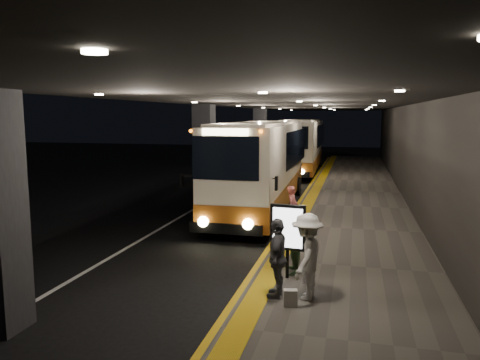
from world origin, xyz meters
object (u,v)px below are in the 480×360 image
at_px(passenger_boarding, 292,208).
at_px(bag_polka, 309,276).
at_px(passenger_waiting_white, 307,256).
at_px(info_sign, 288,229).
at_px(passenger_waiting_green, 290,241).
at_px(passenger_waiting_grey, 278,258).
at_px(bag_plain, 290,298).
at_px(coach_second, 301,148).
at_px(stanchion_post, 284,225).
at_px(coach_main, 262,169).

distance_m(passenger_boarding, bag_polka, 5.02).
xyz_separation_m(passenger_waiting_white, info_sign, (-0.56, 1.12, 0.28)).
bearing_deg(passenger_waiting_green, passenger_waiting_grey, -17.68).
bearing_deg(bag_plain, info_sign, 100.41).
height_order(coach_second, bag_plain, coach_second).
relative_size(passenger_waiting_white, stanchion_post, 1.66).
bearing_deg(stanchion_post, coach_second, 94.97).
bearing_deg(bag_plain, coach_main, 104.43).
relative_size(coach_main, bag_polka, 33.32).
bearing_deg(bag_plain, passenger_waiting_grey, 127.65).
bearing_deg(info_sign, bag_plain, -73.04).
xyz_separation_m(passenger_boarding, bag_plain, (0.80, -6.24, -0.58)).
distance_m(passenger_boarding, passenger_waiting_grey, 5.82).
bearing_deg(bag_polka, passenger_boarding, 101.92).
xyz_separation_m(passenger_waiting_grey, stanchion_post, (-0.51, 4.27, -0.30)).
xyz_separation_m(bag_polka, stanchion_post, (-1.08, 3.35, 0.37)).
bearing_deg(info_sign, passenger_waiting_green, 92.84).
bearing_deg(coach_second, bag_polka, -84.48).
relative_size(coach_second, passenger_boarding, 7.59).
bearing_deg(bag_plain, coach_second, 96.02).
relative_size(passenger_waiting_white, info_sign, 1.03).
relative_size(passenger_waiting_green, bag_plain, 4.72).
height_order(bag_polka, info_sign, info_sign).
distance_m(coach_main, coach_second, 13.62).
height_order(coach_second, info_sign, coach_second).
relative_size(coach_second, passenger_waiting_green, 7.04).
distance_m(bag_polka, bag_plain, 1.38).
relative_size(coach_main, info_sign, 6.58).
distance_m(passenger_waiting_white, bag_plain, 0.93).
xyz_separation_m(passenger_waiting_white, bag_plain, (-0.26, -0.51, -0.73)).
relative_size(passenger_boarding, stanchion_post, 1.38).
height_order(coach_main, passenger_boarding, coach_main).
bearing_deg(passenger_waiting_grey, passenger_waiting_white, 95.76).
relative_size(passenger_waiting_white, bag_polka, 5.21).
bearing_deg(passenger_waiting_white, passenger_waiting_grey, -74.21).
distance_m(coach_main, info_sign, 8.80).
distance_m(passenger_waiting_grey, bag_plain, 0.88).
relative_size(coach_second, bag_plain, 33.23).
distance_m(info_sign, stanchion_post, 3.20).
relative_size(passenger_boarding, passenger_waiting_white, 0.83).
xyz_separation_m(passenger_waiting_white, bag_polka, (-0.03, 0.86, -0.73)).
relative_size(passenger_waiting_grey, bag_polka, 4.88).
bearing_deg(bag_polka, bag_plain, -99.66).
relative_size(passenger_boarding, passenger_waiting_green, 0.93).
bearing_deg(bag_polka, passenger_waiting_grey, -121.95).
height_order(passenger_waiting_grey, bag_plain, passenger_waiting_grey).
relative_size(coach_main, bag_plain, 33.75).
bearing_deg(stanchion_post, passenger_waiting_white, -75.21).
distance_m(coach_main, bag_plain, 10.53).
xyz_separation_m(passenger_waiting_green, stanchion_post, (-0.57, 2.75, -0.26)).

